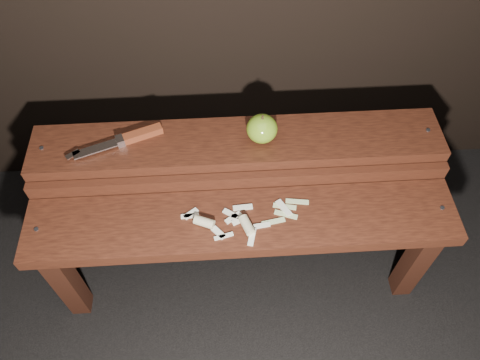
{
  "coord_description": "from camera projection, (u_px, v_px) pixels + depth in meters",
  "views": [
    {
      "loc": [
        -0.05,
        -0.72,
        1.52
      ],
      "look_at": [
        0.0,
        0.06,
        0.45
      ],
      "focal_mm": 35.0,
      "sensor_mm": 36.0,
      "label": 1
    }
  ],
  "objects": [
    {
      "name": "bench_front_tier",
      "position": [
        243.0,
        234.0,
        1.33
      ],
      "size": [
        1.2,
        0.2,
        0.42
      ],
      "color": "black",
      "rests_on": "ground"
    },
    {
      "name": "ground",
      "position": [
        241.0,
        269.0,
        1.65
      ],
      "size": [
        60.0,
        60.0,
        0.0
      ],
      "primitive_type": "plane",
      "color": "black"
    },
    {
      "name": "apple",
      "position": [
        262.0,
        129.0,
        1.32
      ],
      "size": [
        0.09,
        0.09,
        0.09
      ],
      "color": "olive",
      "rests_on": "bench_rear_tier"
    },
    {
      "name": "bench_rear_tier",
      "position": [
        238.0,
        159.0,
        1.42
      ],
      "size": [
        1.2,
        0.21,
        0.5
      ],
      "color": "black",
      "rests_on": "ground"
    },
    {
      "name": "apple_scraps",
      "position": [
        236.0,
        221.0,
        1.27
      ],
      "size": [
        0.36,
        0.14,
        0.03
      ],
      "color": "beige",
      "rests_on": "bench_front_tier"
    },
    {
      "name": "knife",
      "position": [
        131.0,
        138.0,
        1.34
      ],
      "size": [
        0.27,
        0.12,
        0.02
      ],
      "color": "maroon",
      "rests_on": "bench_rear_tier"
    }
  ]
}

